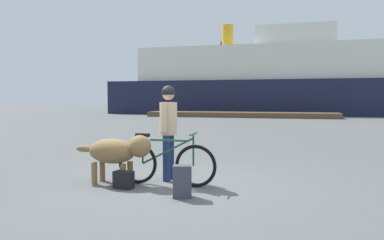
# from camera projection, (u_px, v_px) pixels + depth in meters

# --- Properties ---
(ground_plane) EXTENTS (160.00, 160.00, 0.00)m
(ground_plane) POSITION_uv_depth(u_px,v_px,m) (169.00, 185.00, 6.40)
(ground_plane) COLOR #595B5B
(bicycle) EXTENTS (1.78, 0.44, 0.92)m
(bicycle) POSITION_uv_depth(u_px,v_px,m) (165.00, 163.00, 6.38)
(bicycle) COLOR black
(bicycle) RESTS_ON ground_plane
(person_cyclist) EXTENTS (0.32, 0.53, 1.74)m
(person_cyclist) POSITION_uv_depth(u_px,v_px,m) (168.00, 123.00, 6.75)
(person_cyclist) COLOR navy
(person_cyclist) RESTS_ON ground_plane
(dog) EXTENTS (1.43, 0.51, 0.87)m
(dog) POSITION_uv_depth(u_px,v_px,m) (117.00, 151.00, 6.46)
(dog) COLOR olive
(dog) RESTS_ON ground_plane
(backpack) EXTENTS (0.32, 0.27, 0.49)m
(backpack) POSITION_uv_depth(u_px,v_px,m) (182.00, 181.00, 5.60)
(backpack) COLOR #3F3F4C
(backpack) RESTS_ON ground_plane
(handbag_pannier) EXTENTS (0.34, 0.21, 0.29)m
(handbag_pannier) POSITION_uv_depth(u_px,v_px,m) (124.00, 180.00, 6.16)
(handbag_pannier) COLOR black
(handbag_pannier) RESTS_ON ground_plane
(dock_pier) EXTENTS (15.08, 2.94, 0.40)m
(dock_pier) POSITION_uv_depth(u_px,v_px,m) (241.00, 115.00, 29.94)
(dock_pier) COLOR brown
(dock_pier) RESTS_ON ground_plane
(ferry_boat) EXTENTS (29.25, 8.13, 8.76)m
(ferry_boat) POSITION_uv_depth(u_px,v_px,m) (264.00, 82.00, 36.01)
(ferry_boat) COLOR #191E38
(ferry_boat) RESTS_ON ground_plane
(pine_tree_far_left) EXTENTS (2.82, 2.82, 10.42)m
(pine_tree_far_left) POSITION_uv_depth(u_px,v_px,m) (221.00, 67.00, 56.14)
(pine_tree_far_left) COLOR #4C331E
(pine_tree_far_left) RESTS_ON ground_plane
(pine_tree_center) EXTENTS (4.39, 4.39, 11.96)m
(pine_tree_center) POSITION_uv_depth(u_px,v_px,m) (305.00, 56.00, 52.60)
(pine_tree_center) COLOR #4C331E
(pine_tree_center) RESTS_ON ground_plane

